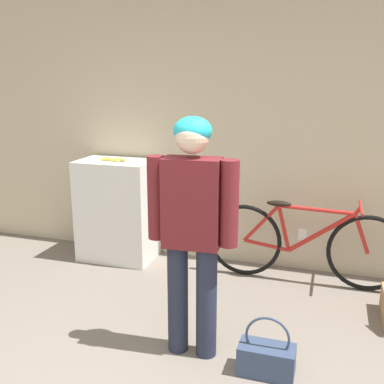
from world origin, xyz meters
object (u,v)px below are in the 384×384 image
banana (113,159)px  handbag (267,358)px  person (192,220)px  bicycle (303,244)px

banana → handbag: size_ratio=0.76×
person → banana: bearing=129.1°
bicycle → banana: bearing=-179.4°
handbag → banana: bearing=141.1°
bicycle → banana: 1.96m
bicycle → banana: banana is taller
person → banana: size_ratio=5.32×
bicycle → banana: (-1.84, -0.01, 0.66)m
person → bicycle: bearing=60.8°
bicycle → banana: size_ratio=5.92×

